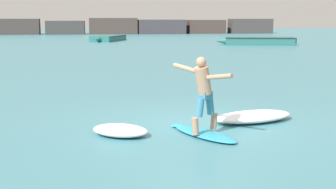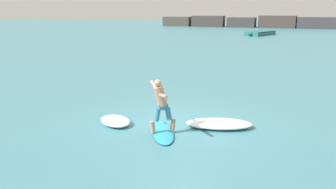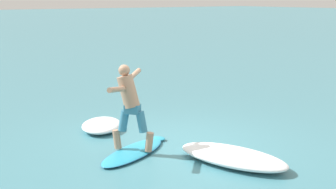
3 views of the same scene
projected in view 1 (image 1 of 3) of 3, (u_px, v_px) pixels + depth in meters
ground_plane at (197, 125)px, 10.52m from camera, size 200.00×200.00×0.00m
rock_jetty_breakwater at (113, 27)px, 70.88m from camera, size 49.42×4.55×2.40m
surfboard at (204, 133)px, 9.58m from camera, size 1.35×1.95×0.21m
surfer at (204, 89)px, 9.36m from camera, size 1.00×1.20×1.55m
fishing_boat_near_jetty at (108, 38)px, 49.18m from camera, size 4.03×6.52×0.57m
small_boat_offshore at (258, 41)px, 42.02m from camera, size 7.16×3.80×0.69m
wave_foam_at_tail at (253, 117)px, 10.83m from camera, size 2.18×1.42×0.24m
wave_foam_at_nose at (120, 130)px, 9.56m from camera, size 1.47×1.37×0.21m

